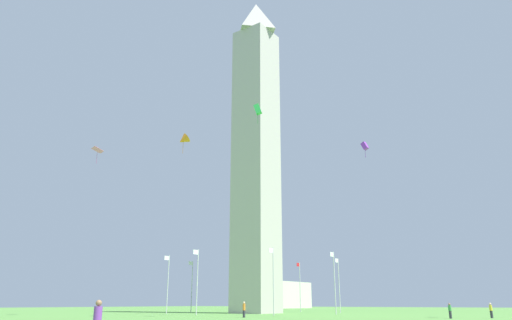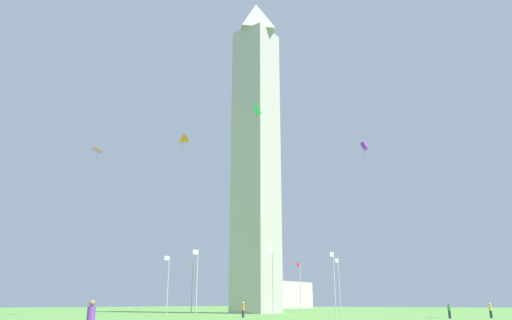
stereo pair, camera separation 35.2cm
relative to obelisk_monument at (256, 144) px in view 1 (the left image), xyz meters
The scene contains 18 objects.
ground_plane 29.11m from the obelisk_monument, ahead, with size 260.00×260.00×0.00m, color #548C3D.
obelisk_monument is the anchor object (origin of this frame).
flagpole_n 28.15m from the obelisk_monument, ahead, with size 1.12×0.14×9.04m.
flagpole_ne 28.14m from the obelisk_monument, 44.85° to the left, with size 1.12×0.14×9.04m.
flagpole_e 28.12m from the obelisk_monument, 89.79° to the left, with size 1.12×0.14×9.04m.
flagpole_se 28.10m from the obelisk_monument, 134.85° to the left, with size 1.12×0.14×9.04m.
flagpole_s 28.09m from the obelisk_monument, behind, with size 1.12×0.14×9.04m.
flagpole_sw 28.10m from the obelisk_monument, 134.85° to the right, with size 1.12×0.14×9.04m.
flagpole_w 28.12m from the obelisk_monument, 89.79° to the right, with size 1.12×0.14×9.04m.
flagpole_nw 28.14m from the obelisk_monument, 44.85° to the right, with size 1.12×0.14×9.04m.
person_orange_shirt 36.47m from the obelisk_monument, 31.98° to the left, with size 0.32×0.32×1.78m.
person_green_shirt 44.18m from the obelisk_monument, 74.20° to the left, with size 0.32×0.32×1.62m.
person_yellow_shirt 46.07m from the obelisk_monument, 82.07° to the left, with size 0.32×0.32×1.64m.
kite_purple_box 24.20m from the obelisk_monument, 76.35° to the left, with size 0.71×1.08×2.31m.
kite_green_box 25.14m from the obelisk_monument, 35.95° to the left, with size 1.07×1.24×2.63m.
kite_orange_delta 25.39m from the obelisk_monument, 12.55° to the left, with size 2.17×2.11×2.70m.
kite_pink_diamond 28.28m from the obelisk_monument, 21.47° to the right, with size 1.83×1.88×2.39m.
distant_building 81.84m from the obelisk_monument, 151.06° to the right, with size 18.58×10.18×8.05m.
Camera 1 is at (65.86, 46.89, 1.64)m, focal length 33.30 mm.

